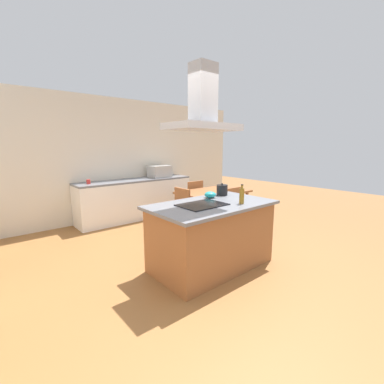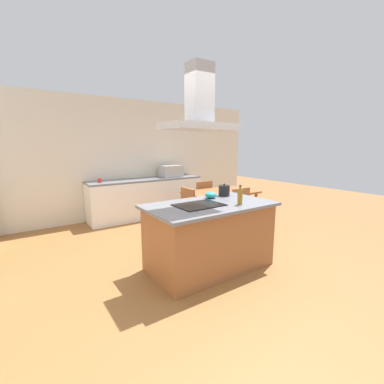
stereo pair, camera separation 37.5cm
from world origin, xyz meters
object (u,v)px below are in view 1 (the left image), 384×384
Objects in this scene: chair_facing_back_wall at (192,198)px; range_hood at (203,109)px; tea_kettle at (222,190)px; coffee_mug_red at (88,182)px; mixing_bowl at (210,195)px; olive_oil_bottle at (242,195)px; dining_table at (213,195)px; chair_at_left_end at (178,210)px; countertop_microwave at (160,171)px; chair_facing_island at (239,208)px; cooktop at (202,205)px.

chair_facing_back_wall is 0.99× the size of range_hood.
tea_kettle is 2.82m from coffee_mug_red.
olive_oil_bottle is at bearing -84.79° from mixing_bowl.
dining_table is (1.00, 1.53, -0.34)m from olive_oil_bottle.
olive_oil_bottle reaches higher than chair_at_left_end.
mixing_bowl is at bearing -107.29° from countertop_microwave.
coffee_mug_red is at bearing 154.44° from chair_facing_back_wall.
mixing_bowl reaches higher than coffee_mug_red.
chair_facing_island is at bearing -49.24° from coffee_mug_red.
range_hood reaches higher than countertop_microwave.
chair_facing_back_wall is (1.47, 1.93, -0.40)m from cooktop.
tea_kettle is 1.27m from dining_table.
coffee_mug_red is 0.10× the size of chair_at_left_end.
cooktop reaches higher than chair_facing_back_wall.
range_hood is (-1.22, -2.88, 1.06)m from countertop_microwave.
chair_facing_island is (1.47, 0.60, -0.40)m from cooktop.
countertop_microwave is 1.11m from chair_facing_back_wall.
cooktop is at bearing -157.71° from chair_facing_island.
coffee_mug_red is at bearing 99.56° from cooktop.
olive_oil_bottle is at bearing -29.81° from cooktop.
chair_facing_back_wall is at bearing 65.51° from olive_oil_bottle.
countertop_microwave reaches higher than dining_table.
cooktop is 0.67× the size of chair_at_left_end.
mixing_bowl is 0.19× the size of range_hood.
tea_kettle is at bearing -81.22° from chair_at_left_end.
cooktop is at bearing -113.57° from chair_at_left_end.
cooktop is 0.67× the size of chair_facing_back_wall.
mixing_bowl is (-0.05, 0.55, -0.06)m from olive_oil_bottle.
dining_table is at bearing 90.00° from chair_facing_island.
olive_oil_bottle reaches higher than dining_table.
mixing_bowl reaches higher than chair_facing_island.
coffee_mug_red is at bearing 140.67° from dining_table.
tea_kettle is 0.25× the size of chair_at_left_end.
mixing_bowl is 1.47m from dining_table.
dining_table is (0.77, 0.96, -0.32)m from tea_kettle.
range_hood is (0.48, -2.86, 1.16)m from coffee_mug_red.
tea_kettle is at bearing 67.87° from olive_oil_bottle.
coffee_mug_red is 0.06× the size of dining_table.
chair_at_left_end is (0.55, 1.27, -0.40)m from cooktop.
chair_at_left_end is (-0.92, 0.00, -0.16)m from dining_table.
tea_kettle reaches higher than chair_facing_back_wall.
cooktop is 0.55m from olive_oil_bottle.
olive_oil_bottle is at bearing -112.13° from tea_kettle.
coffee_mug_red is (-0.95, 3.13, -0.06)m from olive_oil_bottle.
cooktop is 3.53× the size of mixing_bowl.
countertop_microwave is 0.36× the size of dining_table.
countertop_microwave is (1.22, 2.88, 0.13)m from cooktop.
cooktop reaches higher than chair_at_left_end.
olive_oil_bottle is at bearing -139.07° from chair_facing_island.
tea_kettle is 0.25× the size of chair_facing_island.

